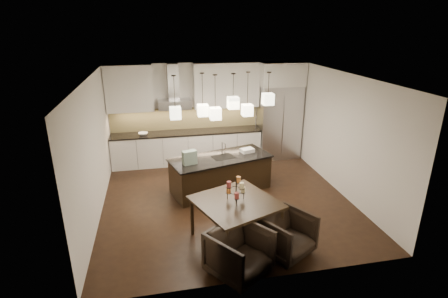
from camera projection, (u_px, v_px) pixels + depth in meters
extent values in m
cube|color=black|center=(226.00, 199.00, 8.10)|extent=(5.50, 5.50, 0.02)
cube|color=white|center=(226.00, 76.00, 7.13)|extent=(5.50, 5.50, 0.02)
cube|color=silver|center=(206.00, 111.00, 10.15)|extent=(5.50, 0.02, 2.80)
cube|color=silver|center=(265.00, 201.00, 5.07)|extent=(5.50, 0.02, 2.80)
cube|color=silver|center=(93.00, 150.00, 7.09)|extent=(0.02, 5.50, 2.80)
cube|color=silver|center=(342.00, 134.00, 8.13)|extent=(0.02, 5.50, 2.80)
cube|color=#B7B7BA|center=(279.00, 122.00, 10.31)|extent=(1.20, 0.72, 2.15)
cube|color=silver|center=(281.00, 74.00, 9.83)|extent=(1.26, 0.72, 0.65)
cube|color=silver|center=(187.00, 148.00, 10.06)|extent=(4.21, 0.62, 0.88)
cube|color=black|center=(187.00, 132.00, 9.90)|extent=(4.21, 0.66, 0.04)
cube|color=tan|center=(185.00, 118.00, 10.06)|extent=(4.21, 0.02, 0.63)
cube|color=silver|center=(129.00, 89.00, 9.32)|extent=(1.25, 0.35, 1.25)
cube|color=silver|center=(226.00, 85.00, 9.82)|extent=(1.85, 0.35, 1.25)
cube|color=#B7B7BA|center=(175.00, 104.00, 9.61)|extent=(0.90, 0.52, 0.24)
cube|color=#B7B7BA|center=(173.00, 82.00, 9.51)|extent=(0.30, 0.28, 0.96)
imported|color=silver|center=(143.00, 134.00, 9.61)|extent=(0.28, 0.28, 0.06)
cube|color=black|center=(220.00, 174.00, 8.39)|extent=(2.46, 1.50, 0.81)
cube|color=black|center=(220.00, 158.00, 8.25)|extent=(2.55, 1.59, 0.04)
cube|color=#194A2F|center=(189.00, 157.00, 7.79)|extent=(0.35, 0.24, 0.31)
cube|color=silver|center=(247.00, 150.00, 8.54)|extent=(0.36, 0.30, 0.09)
cylinder|color=#F7E6A5|center=(243.00, 190.00, 6.31)|extent=(0.11, 0.11, 0.11)
cylinder|color=#D07D39|center=(229.00, 190.00, 6.30)|extent=(0.11, 0.11, 0.11)
cylinder|color=#9A3937|center=(237.00, 196.00, 6.09)|extent=(0.11, 0.11, 0.11)
cylinder|color=#D07D39|center=(238.00, 179.00, 6.31)|extent=(0.11, 0.11, 0.11)
cylinder|color=#9A3937|center=(229.00, 184.00, 6.12)|extent=(0.11, 0.11, 0.11)
cylinder|color=#F7E6A5|center=(242.00, 186.00, 6.07)|extent=(0.11, 0.11, 0.11)
imported|color=black|center=(239.00, 253.00, 5.55)|extent=(1.20, 1.20, 0.79)
imported|color=black|center=(287.00, 234.00, 6.07)|extent=(1.11, 1.12, 0.75)
cube|color=beige|center=(175.00, 113.00, 7.61)|extent=(0.24, 0.24, 0.26)
cube|color=beige|center=(203.00, 110.00, 7.97)|extent=(0.24, 0.24, 0.26)
cube|color=beige|center=(233.00, 103.00, 7.83)|extent=(0.24, 0.24, 0.26)
cube|color=beige|center=(247.00, 110.00, 8.15)|extent=(0.24, 0.24, 0.26)
cube|color=beige|center=(268.00, 99.00, 8.01)|extent=(0.24, 0.24, 0.26)
cube|color=beige|center=(215.00, 114.00, 7.73)|extent=(0.24, 0.24, 0.26)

